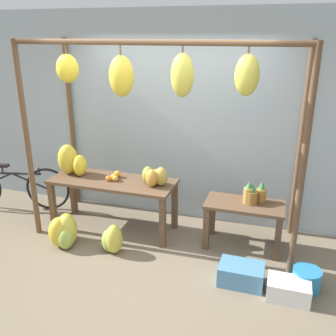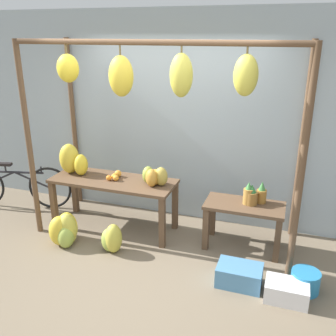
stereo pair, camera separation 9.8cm
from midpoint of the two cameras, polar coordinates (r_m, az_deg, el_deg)
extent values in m
plane|color=#756651|center=(4.39, -4.77, -14.87)|extent=(20.00, 20.00, 0.00)
cube|color=#99A8B2|center=(5.07, 0.93, 7.43)|extent=(8.00, 0.08, 2.80)
cylinder|color=brown|center=(4.90, -21.17, 3.44)|extent=(0.07, 0.07, 2.44)
cylinder|color=brown|center=(3.87, 19.10, -0.54)|extent=(0.07, 0.07, 2.44)
cylinder|color=brown|center=(5.69, -14.98, 6.27)|extent=(0.07, 0.07, 2.44)
cylinder|color=brown|center=(4.83, 19.02, 3.46)|extent=(0.07, 0.07, 2.44)
cylinder|color=brown|center=(3.91, -3.88, 18.57)|extent=(3.18, 0.06, 0.06)
cylinder|color=brown|center=(4.35, -15.98, 17.01)|extent=(0.02, 0.02, 0.09)
ellipsoid|color=yellow|center=(4.36, -15.72, 14.39)|extent=(0.25, 0.22, 0.31)
cylinder|color=brown|center=(4.03, -7.99, 17.36)|extent=(0.02, 0.02, 0.10)
ellipsoid|color=gold|center=(4.05, -7.81, 13.67)|extent=(0.27, 0.24, 0.43)
cylinder|color=brown|center=(3.80, 1.47, 17.65)|extent=(0.02, 0.02, 0.06)
ellipsoid|color=gold|center=(3.82, 1.44, 13.93)|extent=(0.23, 0.21, 0.43)
cylinder|color=brown|center=(3.67, 11.43, 17.21)|extent=(0.02, 0.02, 0.06)
ellipsoid|color=gold|center=(3.69, 11.18, 13.72)|extent=(0.23, 0.21, 0.39)
cube|color=brown|center=(4.91, -9.02, -2.05)|extent=(1.64, 0.61, 0.04)
cube|color=brown|center=(5.23, -17.66, -5.58)|extent=(0.07, 0.07, 0.66)
cube|color=brown|center=(4.57, -1.44, -8.40)|extent=(0.07, 0.07, 0.66)
cube|color=brown|center=(5.61, -14.76, -3.51)|extent=(0.07, 0.07, 0.66)
cube|color=brown|center=(5.00, 0.46, -5.77)|extent=(0.07, 0.07, 0.66)
cube|color=brown|center=(4.57, 11.00, -5.54)|extent=(0.94, 0.47, 0.04)
cube|color=brown|center=(4.59, 5.23, -9.17)|extent=(0.07, 0.07, 0.54)
cube|color=brown|center=(4.52, 15.78, -10.43)|extent=(0.07, 0.07, 0.54)
cube|color=brown|center=(4.91, 6.19, -7.14)|extent=(0.07, 0.07, 0.54)
cube|color=brown|center=(4.85, 16.00, -8.28)|extent=(0.07, 0.07, 0.54)
ellipsoid|color=yellow|center=(5.09, -13.84, 0.37)|extent=(0.20, 0.22, 0.29)
ellipsoid|color=gold|center=(5.18, -15.52, 1.29)|extent=(0.35, 0.35, 0.41)
sphere|color=orange|center=(4.84, -8.61, -1.59)|extent=(0.08, 0.08, 0.08)
sphere|color=orange|center=(4.93, -8.75, -1.24)|extent=(0.07, 0.07, 0.07)
sphere|color=orange|center=(4.87, -9.66, -1.57)|extent=(0.07, 0.07, 0.07)
sphere|color=orange|center=(4.90, -8.87, -1.37)|extent=(0.08, 0.08, 0.08)
sphere|color=orange|center=(4.97, -8.30, -0.92)|extent=(0.09, 0.09, 0.09)
cylinder|color=#B27F38|center=(4.54, 11.52, -4.15)|extent=(0.12, 0.12, 0.19)
cone|color=#428442|center=(4.48, 11.64, -2.52)|extent=(0.08, 0.08, 0.09)
cylinder|color=#A3702D|center=(4.61, 13.41, -4.09)|extent=(0.12, 0.12, 0.16)
cone|color=#428442|center=(4.56, 13.54, -2.54)|extent=(0.08, 0.08, 0.11)
cylinder|color=olive|center=(4.54, 11.99, -4.40)|extent=(0.14, 0.14, 0.16)
cone|color=#337538|center=(4.49, 12.10, -2.95)|extent=(0.10, 0.10, 0.09)
ellipsoid|color=gold|center=(4.84, -15.69, -9.13)|extent=(0.26, 0.24, 0.42)
ellipsoid|color=yellow|center=(4.87, -15.70, -8.95)|extent=(0.34, 0.34, 0.42)
ellipsoid|color=gold|center=(4.93, -16.01, -9.14)|extent=(0.38, 0.37, 0.33)
ellipsoid|color=gold|center=(4.86, -16.75, -9.32)|extent=(0.35, 0.36, 0.39)
ellipsoid|color=#9EB247|center=(4.81, -15.92, -10.20)|extent=(0.30, 0.30, 0.29)
ellipsoid|color=gold|center=(4.59, -8.84, -10.65)|extent=(0.24, 0.26, 0.37)
ellipsoid|color=#9EB247|center=(4.63, -9.49, -10.87)|extent=(0.27, 0.26, 0.30)
cube|color=#4C84B2|center=(4.15, 10.39, -15.62)|extent=(0.46, 0.31, 0.22)
cylinder|color=teal|center=(4.24, 19.70, -15.68)|extent=(0.29, 0.29, 0.22)
torus|color=black|center=(5.82, -18.30, -3.04)|extent=(0.64, 0.19, 0.65)
cylinder|color=black|center=(5.95, -23.17, -0.77)|extent=(0.86, 0.24, 0.03)
cylinder|color=black|center=(5.88, -20.76, -1.89)|extent=(0.52, 0.15, 0.26)
cylinder|color=black|center=(6.00, -24.34, -0.29)|extent=(0.02, 0.02, 0.10)
cube|color=black|center=(5.98, -24.43, 0.34)|extent=(0.21, 0.13, 0.04)
cylinder|color=black|center=(5.76, -19.55, -0.42)|extent=(0.02, 0.02, 0.10)
ellipsoid|color=gold|center=(4.67, -2.53, -1.39)|extent=(0.23, 0.22, 0.20)
ellipsoid|color=gold|center=(4.61, -3.17, -1.54)|extent=(0.22, 0.22, 0.23)
ellipsoid|color=#B2993D|center=(4.63, -1.67, -1.31)|extent=(0.19, 0.16, 0.24)
ellipsoid|color=#93A33D|center=(4.72, -3.68, -1.06)|extent=(0.15, 0.17, 0.22)
cube|color=silver|center=(4.07, 17.18, -17.27)|extent=(0.42, 0.28, 0.20)
camera|label=1|loc=(0.05, -90.62, -0.23)|focal=40.00mm
camera|label=2|loc=(0.05, 89.38, 0.23)|focal=40.00mm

